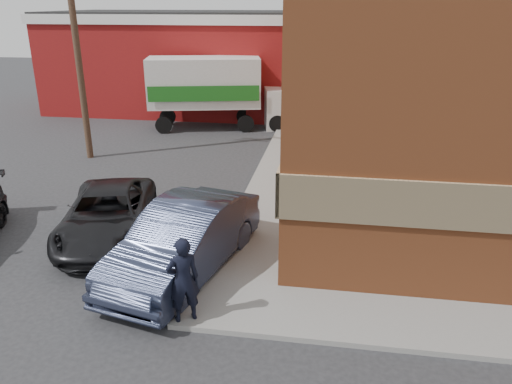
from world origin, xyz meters
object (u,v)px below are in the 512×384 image
at_px(suv_a, 108,214).
at_px(box_truck, 218,88).
at_px(warehouse, 194,60).
at_px(man, 183,280).
at_px(sedan, 184,240).
at_px(utility_pole, 76,40).

bearing_deg(suv_a, box_truck, 74.99).
height_order(warehouse, box_truck, warehouse).
relative_size(man, suv_a, 0.37).
xyz_separation_m(man, sedan, (-0.60, 2.05, -0.17)).
bearing_deg(sedan, warehouse, 117.94).
distance_m(utility_pole, box_truck, 7.73).
relative_size(warehouse, sedan, 3.16).
height_order(utility_pole, man, utility_pole).
distance_m(suv_a, box_truck, 13.00).
relative_size(man, box_truck, 0.24).
xyz_separation_m(warehouse, suv_a, (2.56, -18.01, -2.14)).
bearing_deg(suv_a, utility_pole, 105.57).
distance_m(utility_pole, suv_a, 9.07).
bearing_deg(warehouse, box_truck, -62.25).
bearing_deg(man, suv_a, -78.04).
height_order(man, suv_a, man).
bearing_deg(man, box_truck, -109.77).
height_order(sedan, box_truck, box_truck).
bearing_deg(warehouse, man, -74.94).
bearing_deg(suv_a, sedan, -43.92).
height_order(man, sedan, man).
bearing_deg(sedan, man, -60.68).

